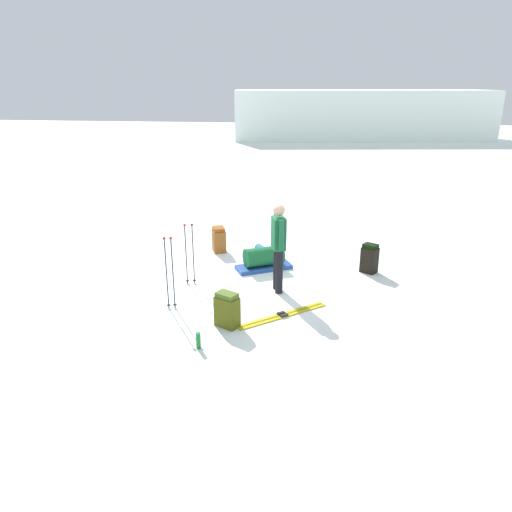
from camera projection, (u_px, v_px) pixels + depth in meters
ground_plane at (256, 290)px, 9.21m from camera, size 80.00×80.00×0.00m
distant_snow_ridge at (360, 115)px, 33.48m from camera, size 17.98×7.52×3.27m
skier_standing at (278, 243)px, 8.87m from camera, size 0.31×0.55×1.70m
ski_pair_near at (283, 315)px, 8.19m from camera, size 1.47×1.24×0.05m
backpack_large_dark at (219, 240)px, 11.22m from camera, size 0.39×0.44×0.59m
backpack_bright at (227, 310)px, 7.76m from camera, size 0.44×0.38×0.59m
backpack_small_spare at (369, 259)px, 9.98m from camera, size 0.39×0.37×0.62m
ski_poles_planted_near at (170, 270)px, 8.23m from camera, size 0.17×0.10×1.32m
ski_poles_planted_far at (189, 251)px, 9.29m from camera, size 0.20×0.11×1.23m
gear_sled at (264, 259)px, 10.17m from camera, size 1.25×0.95×0.49m
sleeping_mat_rolled at (263, 251)px, 11.10m from camera, size 0.45×0.56×0.18m
thermos_bottle at (198, 341)px, 7.15m from camera, size 0.07×0.07×0.26m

